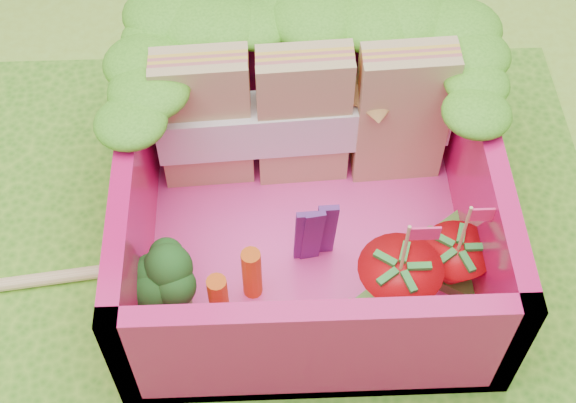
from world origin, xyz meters
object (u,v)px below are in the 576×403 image
Objects in this scene: bento_box at (308,197)px; broccoli at (170,275)px; strawberry_right at (453,267)px; strawberry_left at (396,290)px; chopsticks at (22,282)px; sandwich_stack at (305,118)px.

bento_box is 3.87× the size of broccoli.
bento_box is at bearing 30.84° from broccoli.
broccoli is at bearing -178.08° from strawberry_right.
chopsticks is at bearing 172.05° from strawberry_left.
strawberry_right is 1.57m from chopsticks.
sandwich_stack is at bearing 130.75° from strawberry_right.
chopsticks is (-1.35, 0.19, -0.18)m from strawberry_left.
strawberry_left reaches higher than broccoli.
strawberry_left is at bearing -67.24° from sandwich_stack.
bento_box reaches higher than strawberry_right.
sandwich_stack is at bearing 51.05° from broccoli.
strawberry_left reaches higher than chopsticks.
strawberry_right is at bearing -3.39° from chopsticks.
sandwich_stack is 0.79m from broccoli.
strawberry_left is at bearing -50.89° from bento_box.
bento_box is 2.69× the size of strawberry_right.
sandwich_stack is 0.48× the size of chopsticks.
chopsticks is at bearing -171.22° from bento_box.
broccoli is (-0.49, -0.61, -0.11)m from sandwich_stack.
sandwich_stack is at bearing 89.02° from bento_box.
strawberry_left is 0.23× the size of chopsticks.
sandwich_stack is 2.11× the size of strawberry_left.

